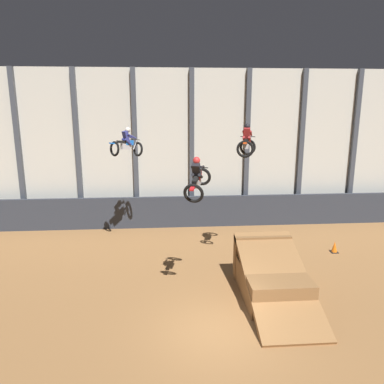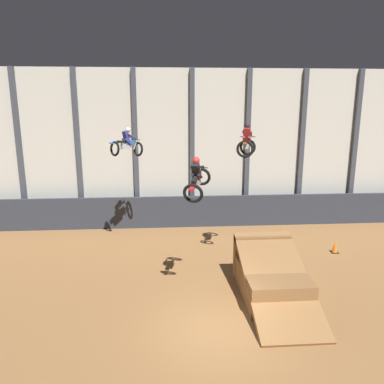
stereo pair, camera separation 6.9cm
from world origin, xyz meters
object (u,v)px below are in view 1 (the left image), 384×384
Objects in this scene: rider_bike_center_air at (197,179)px; rider_bike_right_air at (247,143)px; dirt_ramp at (271,277)px; rider_bike_left_air at (127,144)px; traffic_cone_near_ramp at (334,247)px.

rider_bike_right_air is (2.41, 2.94, 0.99)m from rider_bike_center_air.
dirt_ramp is at bearing -62.72° from rider_bike_right_air.
dirt_ramp is 3.04× the size of rider_bike_left_air.
rider_bike_center_air is at bearing -12.36° from rider_bike_left_air.
rider_bike_center_air is (-2.92, -0.14, 3.99)m from dirt_ramp.
dirt_ramp is 2.82× the size of rider_bike_right_air.
traffic_cone_near_ramp is at bearing 41.42° from dirt_ramp.
rider_bike_left_air reaches higher than dirt_ramp.
rider_bike_right_air is at bearing -167.36° from traffic_cone_near_ramp.
rider_bike_left_air is 6.31m from rider_bike_center_air.
dirt_ramp is at bearing 20.15° from rider_bike_center_air.
rider_bike_right_air is at bearing 68.11° from rider_bike_center_air.
rider_bike_right_air reaches higher than rider_bike_left_air.
rider_bike_right_air is 3.09× the size of traffic_cone_near_ramp.
rider_bike_right_air is at bearing 23.69° from rider_bike_left_air.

